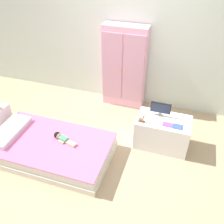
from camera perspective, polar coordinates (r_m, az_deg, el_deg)
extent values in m
cube|color=tan|center=(3.83, -2.52, -9.43)|extent=(10.00, 10.00, 0.02)
cube|color=silver|center=(4.38, 4.42, 18.05)|extent=(6.40, 0.05, 2.70)
cube|color=silver|center=(3.86, -13.64, -8.95)|extent=(1.75, 1.00, 0.10)
cube|color=silver|center=(3.78, -13.90, -7.64)|extent=(1.71, 0.96, 0.14)
cube|color=pink|center=(3.72, -14.08, -6.76)|extent=(1.74, 0.99, 0.02)
cube|color=silver|center=(4.04, -22.49, -3.96)|extent=(0.32, 0.72, 0.07)
cube|color=#4CA375|center=(3.68, -11.14, -6.11)|extent=(0.15, 0.11, 0.06)
cube|color=#DBB293|center=(3.61, -9.24, -7.01)|extent=(0.16, 0.08, 0.04)
cube|color=#DBB293|center=(3.60, -9.62, -7.33)|extent=(0.16, 0.08, 0.04)
cube|color=#DBB293|center=(3.71, -10.55, -5.85)|extent=(0.10, 0.05, 0.03)
cube|color=#DBB293|center=(3.66, -11.67, -6.76)|extent=(0.10, 0.05, 0.03)
sphere|color=#DBB293|center=(3.73, -12.34, -5.29)|extent=(0.09, 0.09, 0.09)
sphere|color=black|center=(3.73, -12.47, -5.20)|extent=(0.10, 0.10, 0.10)
cube|color=#EFADCC|center=(4.47, 2.91, 10.18)|extent=(0.76, 0.25, 1.50)
cube|color=#D298B3|center=(4.39, 0.00, 10.22)|extent=(0.36, 0.02, 1.23)
cube|color=#D298B3|center=(4.30, 4.90, 9.48)|extent=(0.36, 0.02, 1.23)
sphere|color=gold|center=(4.35, 1.83, 9.38)|extent=(0.02, 0.02, 0.02)
sphere|color=gold|center=(4.33, 2.85, 9.22)|extent=(0.02, 0.02, 0.02)
cube|color=white|center=(3.86, 11.46, -4.62)|extent=(0.79, 0.46, 0.49)
cylinder|color=#99999E|center=(3.77, 10.90, -0.73)|extent=(0.10, 0.10, 0.01)
cylinder|color=#99999E|center=(3.75, 10.95, -0.37)|extent=(0.02, 0.02, 0.05)
cube|color=black|center=(3.69, 11.14, 0.96)|extent=(0.30, 0.02, 0.17)
cube|color=#28334C|center=(3.68, 11.11, 0.84)|extent=(0.28, 0.01, 0.15)
cube|color=#8E6642|center=(3.62, 6.75, -2.00)|extent=(0.11, 0.01, 0.01)
cube|color=#8E6642|center=(3.60, 6.64, -2.30)|extent=(0.11, 0.01, 0.01)
cube|color=tan|center=(3.58, 6.75, -1.52)|extent=(0.07, 0.03, 0.04)
cylinder|color=tan|center=(3.60, 7.14, -1.90)|extent=(0.01, 0.01, 0.02)
cylinder|color=tan|center=(3.59, 7.06, -2.10)|extent=(0.01, 0.01, 0.02)
cylinder|color=tan|center=(3.61, 6.37, -1.75)|extent=(0.01, 0.01, 0.02)
cylinder|color=tan|center=(3.59, 6.30, -1.95)|extent=(0.01, 0.01, 0.02)
cylinder|color=tan|center=(3.56, 7.26, -1.23)|extent=(0.02, 0.02, 0.02)
sphere|color=tan|center=(3.54, 7.29, -0.96)|extent=(0.04, 0.04, 0.04)
cube|color=#8E51B2|center=(3.62, 12.61, -2.84)|extent=(0.13, 0.09, 0.01)
cube|color=blue|center=(3.61, 14.87, -3.27)|extent=(0.14, 0.11, 0.01)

